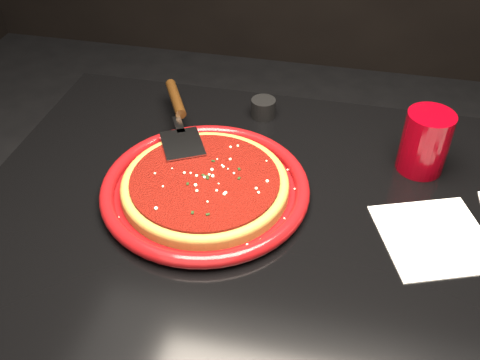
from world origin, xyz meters
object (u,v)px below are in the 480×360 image
object	(u,v)px
table	(285,333)
pizza_server	(180,117)
cup	(425,142)
ramekin	(263,108)
plate	(205,188)

from	to	relation	value
table	pizza_server	bearing A→B (deg)	145.80
cup	ramekin	xyz separation A→B (m)	(-0.34, 0.12, -0.04)
table	ramekin	size ratio (longest dim) A/B	21.95
cup	pizza_server	bearing A→B (deg)	179.82
plate	cup	xyz separation A→B (m)	(0.40, 0.17, 0.05)
cup	table	bearing A→B (deg)	-140.07
plate	pizza_server	size ratio (longest dim) A/B	1.18
pizza_server	table	bearing A→B (deg)	-61.96
plate	cup	size ratio (longest dim) A/B	3.10
ramekin	pizza_server	bearing A→B (deg)	-143.60
plate	ramekin	xyz separation A→B (m)	(0.06, 0.29, 0.01)
cup	ramekin	distance (m)	0.36
plate	ramekin	bearing A→B (deg)	78.65
plate	cup	distance (m)	0.43
plate	cup	bearing A→B (deg)	22.97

